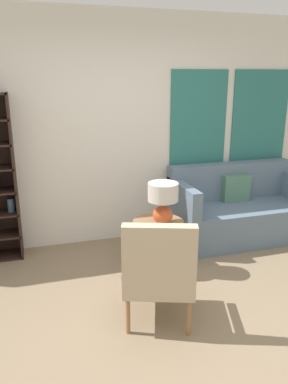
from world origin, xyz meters
name	(u,v)px	position (x,y,z in m)	size (l,w,h in m)	color
ground_plane	(173,335)	(0.00, 0.00, 0.00)	(14.00, 14.00, 0.00)	#847056
wall_back	(119,131)	(0.06, 2.03, 1.35)	(6.40, 0.08, 2.70)	silver
armchair	(159,269)	(-0.06, 0.17, 0.51)	(0.71, 0.70, 0.92)	olive
couch	(238,211)	(1.49, 1.60, 0.34)	(1.69, 0.81, 0.91)	slate
side_table	(158,226)	(0.25, 1.12, 0.47)	(0.54, 0.54, 0.52)	#99704C
table_lamp	(163,199)	(0.28, 1.05, 0.78)	(0.31, 0.31, 0.43)	#C65128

